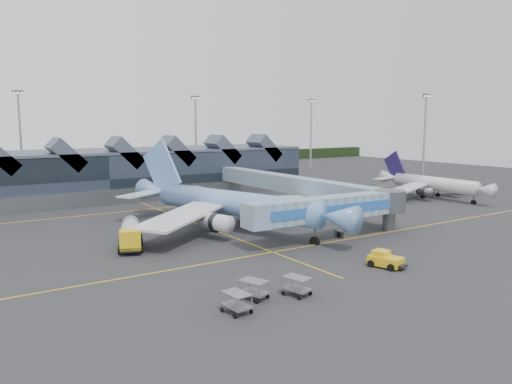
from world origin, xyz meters
TOP-DOWN VIEW (x-y plane):
  - ground at (0.00, 0.00)m, footprint 260.00×260.00m
  - taxi_stripes at (0.00, 10.00)m, footprint 120.00×60.00m
  - tree_line_far at (0.00, 110.00)m, footprint 260.00×4.00m
  - terminal at (-5.07, 47.35)m, footprint 90.00×22.25m
  - light_masts at (21.00, 62.80)m, footprint 132.40×42.56m
  - main_airliner at (2.31, 6.30)m, footprint 33.32×39.19m
  - regional_jet at (51.71, 9.71)m, footprint 24.63×26.78m
  - jet_bridge at (11.68, -6.78)m, footprint 25.48×4.76m
  - fuel_truck at (-13.10, 3.67)m, footprint 5.27×9.54m
  - pushback_tug at (6.53, -19.40)m, footprint 3.20×4.20m
  - baggage_carts at (-10.14, -20.97)m, footprint 8.50×4.52m

SIDE VIEW (x-z plane):
  - ground at x=0.00m, z-range 0.00..0.00m
  - taxi_stripes at x=0.00m, z-range 0.00..0.01m
  - pushback_tug at x=6.53m, z-range -0.09..1.62m
  - baggage_carts at x=-10.14m, z-range 0.10..1.78m
  - fuel_truck at x=-13.10m, z-range 0.20..3.43m
  - tree_line_far at x=0.00m, z-range 0.00..4.00m
  - regional_jet at x=51.71m, z-range -1.68..7.53m
  - main_airliner at x=2.31m, z-range -2.65..10.20m
  - jet_bridge at x=11.68m, z-range 1.12..6.91m
  - terminal at x=-5.07m, z-range -1.38..11.14m
  - light_masts at x=21.00m, z-range 1.26..23.71m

